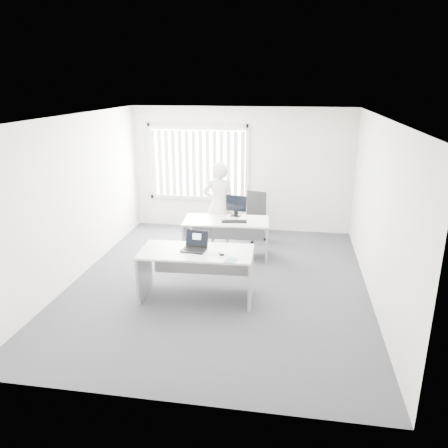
% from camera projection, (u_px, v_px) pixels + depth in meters
% --- Properties ---
extents(ground, '(6.00, 6.00, 0.00)m').
position_uv_depth(ground, '(219.00, 283.00, 7.55)').
color(ground, '#55555D').
rests_on(ground, ground).
extents(wall_back, '(5.00, 0.02, 2.80)m').
position_uv_depth(wall_back, '(241.00, 170.00, 9.93)').
color(wall_back, white).
rests_on(wall_back, ground).
extents(wall_front, '(5.00, 0.02, 2.80)m').
position_uv_depth(wall_front, '(166.00, 285.00, 4.30)').
color(wall_front, white).
rests_on(wall_front, ground).
extents(wall_left, '(0.02, 6.00, 2.80)m').
position_uv_depth(wall_left, '(75.00, 198.00, 7.50)').
color(wall_left, white).
rests_on(wall_left, ground).
extents(wall_right, '(0.02, 6.00, 2.80)m').
position_uv_depth(wall_right, '(378.00, 212.00, 6.73)').
color(wall_right, white).
rests_on(wall_right, ground).
extents(ceiling, '(5.00, 6.00, 0.02)m').
position_uv_depth(ceiling, '(218.00, 117.00, 6.68)').
color(ceiling, silver).
rests_on(ceiling, wall_back).
extents(window, '(2.32, 0.06, 1.76)m').
position_uv_depth(window, '(198.00, 162.00, 10.00)').
color(window, silver).
rests_on(window, wall_back).
extents(blinds, '(2.20, 0.10, 1.50)m').
position_uv_depth(blinds, '(197.00, 164.00, 9.95)').
color(blinds, white).
rests_on(blinds, wall_back).
extents(desk_near, '(1.79, 0.90, 0.80)m').
position_uv_depth(desk_near, '(197.00, 264.00, 6.86)').
color(desk_near, white).
rests_on(desk_near, ground).
extents(desk_far, '(1.69, 0.87, 0.75)m').
position_uv_depth(desk_far, '(226.00, 230.00, 8.55)').
color(desk_far, white).
rests_on(desk_far, ground).
extents(office_chair, '(0.72, 0.72, 1.03)m').
position_uv_depth(office_chair, '(253.00, 224.00, 9.59)').
color(office_chair, black).
rests_on(office_chair, ground).
extents(person, '(0.70, 0.51, 1.80)m').
position_uv_depth(person, '(219.00, 205.00, 8.93)').
color(person, silver).
rests_on(person, ground).
extents(laptop, '(0.40, 0.37, 0.29)m').
position_uv_depth(laptop, '(194.00, 242.00, 6.75)').
color(laptop, black).
rests_on(laptop, desk_near).
extents(paper_sheet, '(0.35, 0.26, 0.00)m').
position_uv_depth(paper_sheet, '(221.00, 255.00, 6.63)').
color(paper_sheet, white).
rests_on(paper_sheet, desk_near).
extents(mouse, '(0.09, 0.12, 0.04)m').
position_uv_depth(mouse, '(222.00, 253.00, 6.63)').
color(mouse, '#BABABD').
rests_on(mouse, paper_sheet).
extents(booklet, '(0.19, 0.24, 0.01)m').
position_uv_depth(booklet, '(231.00, 260.00, 6.42)').
color(booklet, silver).
rests_on(booklet, desk_near).
extents(keyboard, '(0.50, 0.23, 0.02)m').
position_uv_depth(keyboard, '(234.00, 221.00, 8.37)').
color(keyboard, black).
rests_on(keyboard, desk_far).
extents(monitor, '(0.45, 0.23, 0.43)m').
position_uv_depth(monitor, '(236.00, 206.00, 8.67)').
color(monitor, black).
rests_on(monitor, desk_far).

